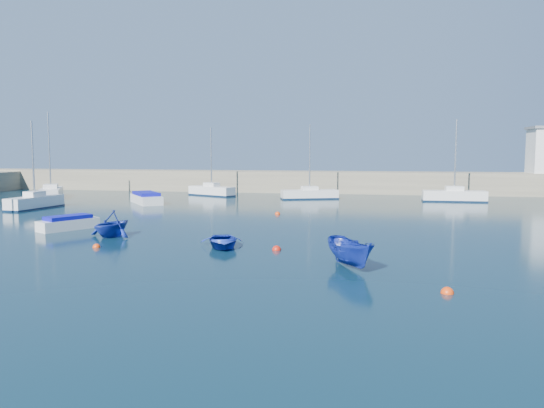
% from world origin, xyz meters
% --- Properties ---
extents(ground, '(220.00, 220.00, 0.00)m').
position_xyz_m(ground, '(0.00, 0.00, 0.00)').
color(ground, '#0B2431').
rests_on(ground, ground).
extents(back_wall, '(96.00, 4.50, 2.60)m').
position_xyz_m(back_wall, '(0.00, 46.00, 1.30)').
color(back_wall, gray).
rests_on(back_wall, ground).
extents(sailboat_3, '(2.27, 5.95, 7.77)m').
position_xyz_m(sailboat_3, '(-22.30, 22.68, 0.62)').
color(sailboat_3, silver).
rests_on(sailboat_3, ground).
extents(sailboat_4, '(5.18, 7.28, 9.34)m').
position_xyz_m(sailboat_4, '(-27.41, 32.86, 0.59)').
color(sailboat_4, silver).
rests_on(sailboat_4, ground).
extents(sailboat_5, '(5.98, 4.01, 7.79)m').
position_xyz_m(sailboat_5, '(-10.92, 38.87, 0.60)').
color(sailboat_5, silver).
rests_on(sailboat_5, ground).
extents(sailboat_6, '(6.23, 3.65, 7.91)m').
position_xyz_m(sailboat_6, '(0.65, 36.78, 0.55)').
color(sailboat_6, silver).
rests_on(sailboat_6, ground).
extents(sailboat_7, '(6.25, 1.83, 8.27)m').
position_xyz_m(sailboat_7, '(15.45, 36.66, 0.62)').
color(sailboat_7, silver).
rests_on(sailboat_7, ground).
extents(motorboat_1, '(3.05, 3.99, 0.94)m').
position_xyz_m(motorboat_1, '(-12.32, 11.80, 0.44)').
color(motorboat_1, silver).
rests_on(motorboat_1, ground).
extents(motorboat_2, '(4.89, 5.53, 1.13)m').
position_xyz_m(motorboat_2, '(-14.49, 28.90, 0.53)').
color(motorboat_2, silver).
rests_on(motorboat_2, ground).
extents(dinghy_center, '(3.24, 3.82, 0.67)m').
position_xyz_m(dinghy_center, '(-0.58, 7.51, 0.34)').
color(dinghy_center, navy).
rests_on(dinghy_center, ground).
extents(dinghy_left, '(3.18, 3.50, 1.59)m').
position_xyz_m(dinghy_left, '(-8.09, 9.62, 0.80)').
color(dinghy_left, navy).
rests_on(dinghy_left, ground).
extents(dinghy_right, '(2.81, 3.64, 1.33)m').
position_xyz_m(dinghy_right, '(6.37, 3.78, 0.67)').
color(dinghy_right, navy).
rests_on(dinghy_right, ground).
extents(buoy_0, '(0.41, 0.41, 0.41)m').
position_xyz_m(buoy_0, '(-7.21, 6.21, 0.00)').
color(buoy_0, red).
rests_on(buoy_0, ground).
extents(buoy_1, '(0.48, 0.48, 0.48)m').
position_xyz_m(buoy_1, '(2.41, 7.28, 0.00)').
color(buoy_1, '#B21A0D').
rests_on(buoy_1, ground).
extents(buoy_3, '(0.44, 0.44, 0.44)m').
position_xyz_m(buoy_3, '(-0.28, 22.58, 0.00)').
color(buoy_3, red).
rests_on(buoy_3, ground).
extents(buoy_5, '(0.48, 0.48, 0.48)m').
position_xyz_m(buoy_5, '(10.01, 0.16, 0.00)').
color(buoy_5, red).
rests_on(buoy_5, ground).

